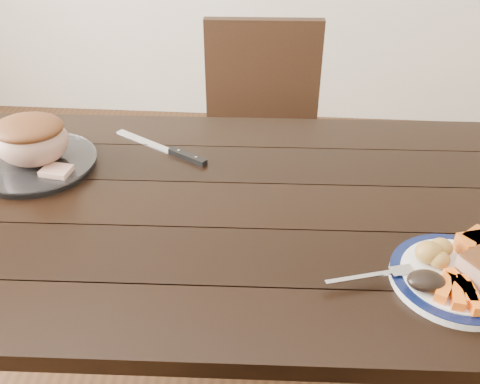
# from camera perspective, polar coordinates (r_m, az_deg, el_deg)

# --- Properties ---
(dining_table) EXTENTS (1.63, 0.96, 0.75)m
(dining_table) POSITION_cam_1_polar(r_m,az_deg,el_deg) (1.30, -3.45, -4.54)
(dining_table) COLOR black
(dining_table) RESTS_ON ground
(chair_far) EXTENTS (0.44, 0.45, 0.93)m
(chair_far) POSITION_cam_1_polar(r_m,az_deg,el_deg) (1.99, 2.30, 5.72)
(chair_far) COLOR black
(chair_far) RESTS_ON ground
(dinner_plate) EXTENTS (0.25, 0.25, 0.02)m
(dinner_plate) POSITION_cam_1_polar(r_m,az_deg,el_deg) (1.12, 22.02, -8.56)
(dinner_plate) COLOR white
(dinner_plate) RESTS_ON dining_table
(plate_rim) EXTENTS (0.25, 0.25, 0.02)m
(plate_rim) POSITION_cam_1_polar(r_m,az_deg,el_deg) (1.12, 22.11, -8.24)
(plate_rim) COLOR #0B1338
(plate_rim) RESTS_ON dinner_plate
(serving_platter) EXTENTS (0.29, 0.29, 0.02)m
(serving_platter) POSITION_cam_1_polar(r_m,az_deg,el_deg) (1.47, -20.82, 2.76)
(serving_platter) COLOR white
(serving_platter) RESTS_ON dining_table
(roasted_potatoes) EXTENTS (0.08, 0.07, 0.04)m
(roasted_potatoes) POSITION_cam_1_polar(r_m,az_deg,el_deg) (1.11, 20.07, -6.07)
(roasted_potatoes) COLOR gold
(roasted_potatoes) RESTS_ON dinner_plate
(carrot_batons) EXTENTS (0.08, 0.11, 0.02)m
(carrot_batons) POSITION_cam_1_polar(r_m,az_deg,el_deg) (1.06, 22.38, -9.73)
(carrot_batons) COLOR orange
(carrot_batons) RESTS_ON dinner_plate
(pumpkin_wedges) EXTENTS (0.09, 0.09, 0.04)m
(pumpkin_wedges) POSITION_cam_1_polar(r_m,az_deg,el_deg) (1.17, 24.18, -5.27)
(pumpkin_wedges) COLOR orange
(pumpkin_wedges) RESTS_ON dinner_plate
(dark_mushroom) EXTENTS (0.07, 0.05, 0.03)m
(dark_mushroom) POSITION_cam_1_polar(r_m,az_deg,el_deg) (1.05, 19.25, -8.95)
(dark_mushroom) COLOR black
(dark_mushroom) RESTS_ON dinner_plate
(fork) EXTENTS (0.18, 0.07, 0.00)m
(fork) POSITION_cam_1_polar(r_m,az_deg,el_deg) (1.06, 14.34, -8.59)
(fork) COLOR silver
(fork) RESTS_ON dinner_plate
(roast_joint) EXTENTS (0.19, 0.16, 0.12)m
(roast_joint) POSITION_cam_1_polar(r_m,az_deg,el_deg) (1.44, -21.37, 5.08)
(roast_joint) COLOR tan
(roast_joint) RESTS_ON serving_platter
(cut_slice) EXTENTS (0.08, 0.06, 0.02)m
(cut_slice) POSITION_cam_1_polar(r_m,az_deg,el_deg) (1.39, -18.97, 2.08)
(cut_slice) COLOR tan
(cut_slice) RESTS_ON serving_platter
(carving_knife) EXTENTS (0.28, 0.19, 0.01)m
(carving_knife) POSITION_cam_1_polar(r_m,az_deg,el_deg) (1.44, -6.81, 4.22)
(carving_knife) COLOR silver
(carving_knife) RESTS_ON dining_table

